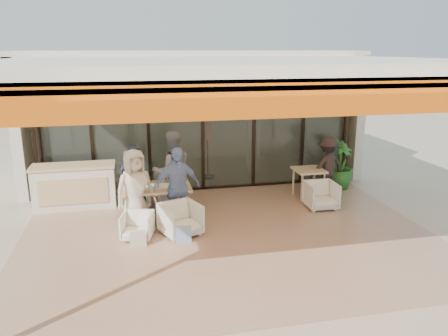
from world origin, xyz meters
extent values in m
plane|color=#C6B293|center=(0.00, 0.00, 0.00)|extent=(70.00, 70.00, 0.00)
cube|color=tan|center=(0.00, 0.00, 0.01)|extent=(8.00, 6.00, 0.01)
cube|color=silver|center=(0.00, 0.00, 3.30)|extent=(8.00, 6.00, 0.20)
cube|color=#DD570B|center=(0.00, -2.94, 3.02)|extent=(8.00, 0.12, 0.45)
cube|color=orange|center=(0.00, -2.25, 3.14)|extent=(8.00, 1.50, 0.06)
cylinder|color=black|center=(-3.88, 2.88, 1.60)|extent=(0.12, 0.12, 3.20)
cylinder|color=black|center=(3.88, 2.88, 1.60)|extent=(0.12, 0.12, 3.20)
cube|color=#9EADA3|center=(0.00, 3.00, 1.60)|extent=(8.00, 0.03, 3.20)
cube|color=black|center=(0.00, 3.00, 0.04)|extent=(8.00, 0.10, 0.08)
cube|color=black|center=(0.00, 3.00, 3.16)|extent=(8.00, 0.10, 0.08)
cube|color=black|center=(-4.00, 3.00, 1.60)|extent=(0.08, 0.10, 3.20)
cube|color=black|center=(-2.70, 3.00, 1.60)|extent=(0.08, 0.10, 3.20)
cube|color=black|center=(-1.35, 3.00, 1.60)|extent=(0.08, 0.10, 3.20)
cube|color=black|center=(0.00, 3.00, 1.60)|extent=(0.08, 0.10, 3.20)
cube|color=black|center=(1.35, 3.00, 1.60)|extent=(0.08, 0.10, 3.20)
cube|color=black|center=(2.70, 3.00, 1.60)|extent=(0.08, 0.10, 3.20)
cube|color=black|center=(4.00, 3.00, 1.60)|extent=(0.08, 0.10, 3.20)
cube|color=silver|center=(0.00, 6.50, 1.70)|extent=(9.00, 0.25, 3.40)
cube|color=silver|center=(-4.40, 4.75, 1.70)|extent=(0.25, 3.50, 3.40)
cube|color=silver|center=(4.40, 4.75, 1.70)|extent=(0.25, 3.50, 3.40)
cube|color=silver|center=(0.00, 4.75, 3.40)|extent=(9.00, 3.50, 0.25)
cube|color=#DFBD88|center=(0.00, 4.75, 0.01)|extent=(8.00, 3.50, 0.02)
cylinder|color=silver|center=(-1.60, 4.60, 1.50)|extent=(0.40, 0.40, 3.00)
cylinder|color=silver|center=(1.80, 4.60, 1.50)|extent=(0.40, 0.40, 3.00)
cylinder|color=black|center=(-1.20, 4.20, 3.00)|extent=(0.03, 0.03, 0.70)
cube|color=black|center=(-1.20, 4.20, 2.55)|extent=(0.30, 0.30, 0.40)
sphere|color=#FFBF72|center=(-1.20, 4.20, 2.55)|extent=(0.18, 0.18, 0.18)
cylinder|color=black|center=(2.30, 4.20, 3.00)|extent=(0.03, 0.03, 0.70)
cube|color=black|center=(2.30, 4.20, 2.55)|extent=(0.30, 0.30, 0.40)
sphere|color=#FFBF72|center=(2.30, 4.20, 2.55)|extent=(0.18, 0.18, 0.18)
cylinder|color=black|center=(0.30, 4.00, 0.05)|extent=(0.40, 0.40, 0.05)
cylinder|color=black|center=(0.30, 4.00, 1.05)|extent=(0.04, 0.04, 2.10)
cone|color=#F34F15|center=(0.30, 4.00, 1.70)|extent=(0.32, 0.32, 1.10)
cube|color=silver|center=(-3.10, 2.30, 0.50)|extent=(1.80, 0.60, 1.00)
cube|color=#DFBD88|center=(-3.10, 2.30, 1.01)|extent=(1.85, 0.65, 0.06)
cube|color=#DFBD88|center=(-3.10, 1.99, 0.50)|extent=(1.50, 0.02, 0.60)
cube|color=#DFBD88|center=(-1.34, 1.21, 0.72)|extent=(1.50, 0.90, 0.05)
cube|color=white|center=(-1.34, 1.21, 0.74)|extent=(1.30, 0.35, 0.01)
cylinder|color=#DFBD88|center=(-1.96, 0.89, 0.35)|extent=(0.06, 0.06, 0.70)
cylinder|color=#DFBD88|center=(-0.72, 0.89, 0.35)|extent=(0.06, 0.06, 0.70)
cylinder|color=#DFBD88|center=(-1.96, 1.53, 0.35)|extent=(0.06, 0.06, 0.70)
cylinder|color=#DFBD88|center=(-0.72, 1.53, 0.35)|extent=(0.06, 0.06, 0.70)
cylinder|color=white|center=(-1.79, 1.06, 0.81)|extent=(0.06, 0.06, 0.11)
cylinder|color=white|center=(-1.59, 1.41, 0.81)|extent=(0.06, 0.06, 0.11)
cylinder|color=white|center=(-1.29, 1.11, 0.81)|extent=(0.06, 0.06, 0.11)
cylinder|color=white|center=(-1.04, 1.39, 0.81)|extent=(0.06, 0.06, 0.11)
cylinder|color=maroon|center=(-1.89, 1.36, 0.83)|extent=(0.07, 0.07, 0.16)
cylinder|color=black|center=(-1.44, 1.49, 0.83)|extent=(0.09, 0.09, 0.17)
cylinder|color=black|center=(-1.44, 1.49, 0.93)|extent=(0.10, 0.10, 0.01)
cylinder|color=white|center=(-1.79, 0.91, 0.76)|extent=(0.22, 0.22, 0.01)
cylinder|color=white|center=(-0.89, 0.91, 0.76)|extent=(0.22, 0.22, 0.01)
cylinder|color=white|center=(-1.79, 1.53, 0.76)|extent=(0.22, 0.22, 0.01)
cylinder|color=white|center=(-0.89, 1.53, 0.76)|extent=(0.22, 0.22, 0.01)
imported|color=white|center=(-1.76, 2.16, 0.35)|extent=(0.69, 0.65, 0.70)
imported|color=white|center=(-0.92, 2.16, 0.29)|extent=(0.64, 0.61, 0.59)
imported|color=white|center=(-1.76, 0.26, 0.29)|extent=(0.69, 0.66, 0.59)
imported|color=white|center=(-0.92, 0.26, 0.36)|extent=(0.89, 0.87, 0.73)
imported|color=#1A1D3A|center=(-1.76, 1.66, 0.79)|extent=(0.60, 0.42, 1.57)
imported|color=slate|center=(-0.92, 1.66, 0.93)|extent=(0.99, 0.83, 1.85)
imported|color=beige|center=(-1.76, 0.76, 0.84)|extent=(0.95, 0.78, 1.68)
imported|color=#6E86B7|center=(-0.92, 0.76, 0.84)|extent=(1.05, 0.63, 1.68)
cube|color=silver|center=(-1.76, -0.14, 0.17)|extent=(0.30, 0.10, 0.34)
cube|color=#99BFD8|center=(-0.92, -0.14, 0.17)|extent=(0.30, 0.10, 0.34)
cube|color=#DFBD88|center=(2.42, 1.82, 0.72)|extent=(0.70, 0.70, 0.05)
cylinder|color=#DFBD88|center=(2.14, 1.54, 0.35)|extent=(0.05, 0.05, 0.70)
cylinder|color=#DFBD88|center=(2.70, 1.54, 0.35)|extent=(0.05, 0.05, 0.70)
cylinder|color=#DFBD88|center=(2.14, 2.10, 0.35)|extent=(0.05, 0.05, 0.70)
cylinder|color=#DFBD88|center=(2.70, 2.10, 0.35)|extent=(0.05, 0.05, 0.70)
imported|color=white|center=(2.42, 1.07, 0.35)|extent=(0.69, 0.65, 0.70)
imported|color=black|center=(2.96, 1.97, 0.75)|extent=(1.08, 0.80, 1.50)
imported|color=#1E5919|center=(3.51, 2.37, 0.66)|extent=(1.03, 1.03, 1.32)
camera|label=1|loc=(-1.78, -7.75, 3.57)|focal=35.00mm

